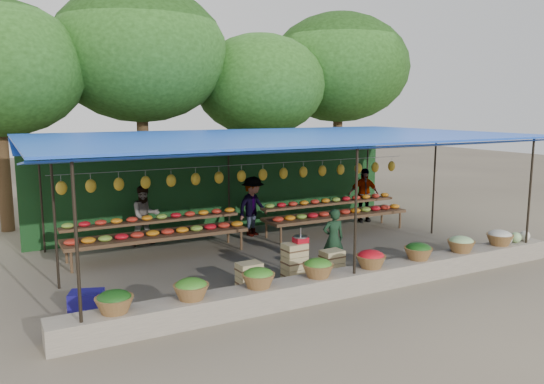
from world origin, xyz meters
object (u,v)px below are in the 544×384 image
weighing_scale (301,239)px  blue_crate_front (73,328)px  crate_counter (293,266)px  vendor_seated (333,239)px  blue_crate_back (87,301)px

weighing_scale → blue_crate_front: size_ratio=0.57×
weighing_scale → crate_counter: bearing=-180.0°
crate_counter → weighing_scale: bearing=0.0°
weighing_scale → vendor_seated: vendor_seated is taller
weighing_scale → blue_crate_front: (-4.42, -0.75, -0.68)m
weighing_scale → vendor_seated: 1.09m
weighing_scale → vendor_seated: size_ratio=0.23×
vendor_seated → blue_crate_front: size_ratio=2.47×
crate_counter → blue_crate_front: crate_counter is taller
crate_counter → blue_crate_back: bearing=175.5°
blue_crate_back → crate_counter: bearing=15.6°
crate_counter → weighing_scale: size_ratio=7.91×
blue_crate_back → blue_crate_front: bearing=-88.5°
crate_counter → blue_crate_front: (-4.25, -0.75, -0.15)m
weighing_scale → blue_crate_front: bearing=-170.4°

